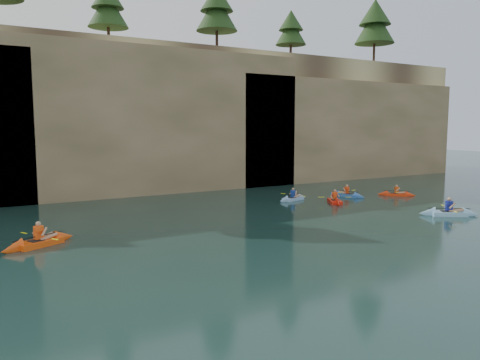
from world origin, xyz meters
TOP-DOWN VIEW (x-y plane):
  - ground at (0.00, 0.00)m, footprint 160.00×160.00m
  - cliff at (0.00, 30.00)m, footprint 70.00×16.00m
  - cliff_slab_center at (2.00, 22.60)m, footprint 24.00×2.40m
  - cliff_slab_east at (22.00, 22.60)m, footprint 26.00×2.40m
  - sea_cave_center at (-4.00, 21.95)m, footprint 3.50×1.00m
  - sea_cave_east at (10.00, 21.95)m, footprint 5.00×1.00m
  - kayaker_orange at (-8.42, 9.83)m, footprint 3.47×2.34m
  - kayaker_ltblue_near at (12.94, 5.20)m, footprint 3.19×2.62m
  - kayaker_red_far at (10.37, 12.00)m, footprint 2.16×3.02m
  - kayaker_ltblue_mid at (8.60, 14.34)m, footprint 2.96×2.13m
  - kayaker_blue_east at (13.10, 13.76)m, footprint 2.15×3.15m
  - kayaker_extra_east at (16.50, 12.12)m, footprint 2.29×2.43m

SIDE VIEW (x-z plane):
  - ground at x=0.00m, z-range 0.00..0.00m
  - kayaker_extra_east at x=16.50m, z-range -0.39..0.64m
  - kayaker_blue_east at x=13.10m, z-range -0.41..0.68m
  - kayaker_ltblue_mid at x=8.60m, z-range -0.41..0.68m
  - kayaker_red_far at x=10.37m, z-range -0.43..0.71m
  - kayaker_orange at x=-8.42m, z-range -0.50..0.83m
  - kayaker_ltblue_near at x=12.94m, z-range -0.50..0.83m
  - sea_cave_center at x=-4.00m, z-range 0.00..3.20m
  - sea_cave_east at x=10.00m, z-range 0.00..4.50m
  - cliff_slab_east at x=22.00m, z-range 0.00..9.84m
  - cliff_slab_center at x=2.00m, z-range 0.00..11.40m
  - cliff at x=0.00m, z-range 0.00..12.00m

